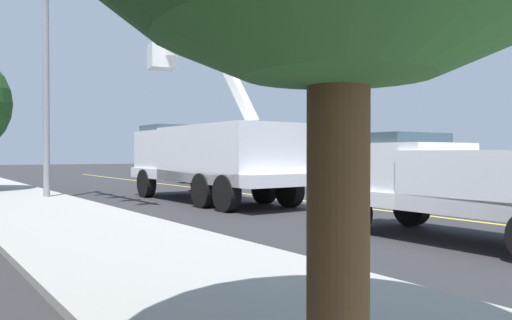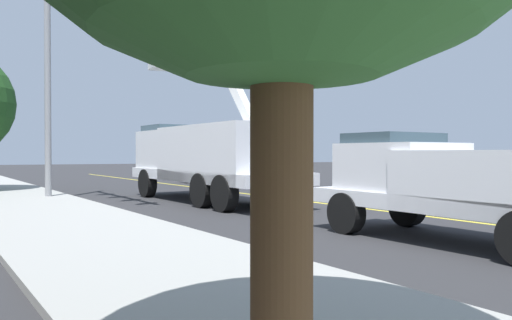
% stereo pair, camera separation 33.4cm
% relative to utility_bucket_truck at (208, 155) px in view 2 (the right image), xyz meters
% --- Properties ---
extents(ground, '(120.00, 120.00, 0.00)m').
position_rel_utility_bucket_truck_xyz_m(ground, '(-0.30, -2.87, -1.59)').
color(ground, '#2D2D30').
extents(sidewalk_far_side, '(59.62, 14.71, 0.12)m').
position_rel_utility_bucket_truck_xyz_m(sidewalk_far_side, '(-1.82, 5.14, -1.53)').
color(sidewalk_far_side, '#9E9E99').
rests_on(sidewalk_far_side, ground).
extents(lane_centre_stripe, '(49.16, 9.47, 0.01)m').
position_rel_utility_bucket_truck_xyz_m(lane_centre_stripe, '(-0.30, -2.87, -1.59)').
color(lane_centre_stripe, yellow).
rests_on(lane_centre_stripe, ground).
extents(utility_bucket_truck, '(8.52, 3.98, 6.05)m').
position_rel_utility_bucket_truck_xyz_m(utility_bucket_truck, '(0.00, 0.00, 0.00)').
color(utility_bucket_truck, white).
rests_on(utility_bucket_truck, ground).
extents(service_pickup_truck, '(5.89, 3.11, 2.06)m').
position_rel_utility_bucket_truck_xyz_m(service_pickup_truck, '(-9.35, -1.79, -0.47)').
color(service_pickup_truck, white).
rests_on(service_pickup_truck, ground).
extents(passing_minivan, '(5.07, 2.76, 1.69)m').
position_rel_utility_bucket_truck_xyz_m(passing_minivan, '(8.85, -3.21, -0.62)').
color(passing_minivan, navy).
rests_on(passing_minivan, ground).
extents(traffic_cone_mid_front, '(0.40, 0.40, 0.75)m').
position_rel_utility_bucket_truck_xyz_m(traffic_cone_mid_front, '(-4.29, -3.05, -1.22)').
color(traffic_cone_mid_front, black).
rests_on(traffic_cone_mid_front, ground).
extents(traffic_cone_mid_rear, '(0.40, 0.40, 0.76)m').
position_rel_utility_bucket_truck_xyz_m(traffic_cone_mid_rear, '(4.60, -0.94, -1.22)').
color(traffic_cone_mid_rear, black).
rests_on(traffic_cone_mid_rear, ground).
extents(traffic_signal_mast, '(6.49, 1.47, 8.79)m').
position_rel_utility_bucket_truck_xyz_m(traffic_signal_mast, '(0.69, 4.58, 4.72)').
color(traffic_signal_mast, gray).
rests_on(traffic_signal_mast, ground).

